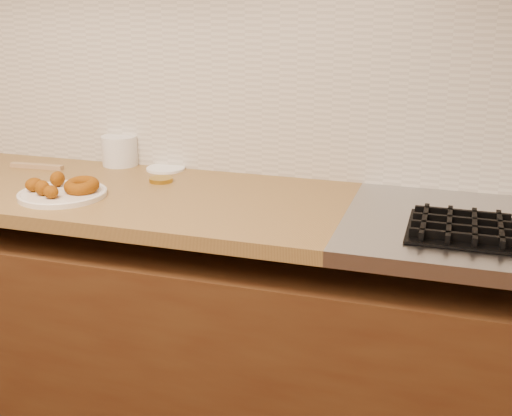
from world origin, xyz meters
name	(u,v)px	position (x,y,z in m)	size (l,w,h in m)	color
wall_back	(213,32)	(0.00, 2.00, 1.35)	(4.00, 0.02, 2.70)	#B7A68C
base_cabinet	(185,348)	(0.00, 1.69, 0.39)	(3.60, 0.60, 0.77)	#482C15
backsplash	(213,80)	(0.00, 1.99, 1.20)	(3.60, 0.02, 0.60)	beige
donut_plate	(63,194)	(-0.32, 1.57, 0.91)	(0.25, 0.25, 0.01)	silver
ring_donut	(81,186)	(-0.26, 1.59, 0.93)	(0.10, 0.10, 0.04)	#824709
fried_dough_chunks	(46,185)	(-0.36, 1.55, 0.94)	(0.15, 0.16, 0.05)	#824709
plastic_tub	(120,150)	(-0.34, 1.96, 0.95)	(0.12, 0.12, 0.10)	silver
tub_lid	(166,169)	(-0.16, 1.94, 0.90)	(0.13, 0.13, 0.01)	white
brass_jar_lid	(161,180)	(-0.11, 1.80, 0.91)	(0.07, 0.07, 0.01)	#B38E29
wooden_utensil	(37,166)	(-0.59, 1.83, 0.91)	(0.19, 0.02, 0.01)	#A58157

